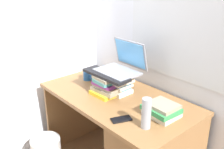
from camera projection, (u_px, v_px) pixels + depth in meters
wall_back at (154, 17)px, 2.09m from camera, size 6.00×0.06×2.60m
wall_left at (62, 11)px, 2.39m from camera, size 0.05×6.00×2.60m
book_stack_tall at (117, 83)px, 2.11m from camera, size 0.25×0.19×0.17m
book_stack_keyboard_riser at (106, 86)px, 2.07m from camera, size 0.24×0.19×0.16m
book_stack_side at (162, 110)px, 1.78m from camera, size 0.24×0.21×0.10m
laptop at (123, 64)px, 2.10m from camera, size 0.34×0.29×0.24m
keyboard at (106, 75)px, 2.04m from camera, size 0.42×0.15×0.02m
computer_mouse at (148, 105)px, 1.90m from camera, size 0.06×0.10×0.04m
mug at (88, 75)px, 2.37m from camera, size 0.11×0.08×0.09m
water_bottle at (146, 113)px, 1.63m from camera, size 0.06×0.06×0.20m
cell_phone at (121, 119)px, 1.75m from camera, size 0.11×0.15×0.01m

